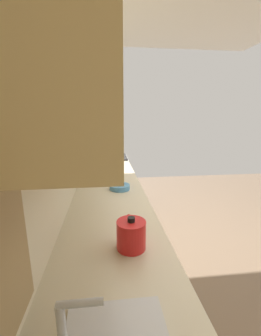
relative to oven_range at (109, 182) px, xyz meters
name	(u,v)px	position (x,y,z in m)	size (l,w,h in m)	color
ground_plane	(211,265)	(-1.65, -1.09, -0.47)	(6.91, 6.91, 0.00)	brown
wall_back	(65,141)	(-1.65, 0.39, 0.92)	(4.44, 0.12, 2.78)	beige
counter_run	(111,260)	(-2.05, 0.01, -0.01)	(3.52, 0.66, 0.91)	#D3BD75
upper_cabinets	(84,83)	(-2.05, 0.16, 1.34)	(2.20, 0.33, 0.69)	#D6B777
oven_range	(109,182)	(0.00, 0.00, 0.00)	(0.59, 0.67, 1.09)	#B7BABF
microwave	(106,157)	(-0.78, 0.03, 0.60)	(0.53, 0.36, 0.32)	white
bowl	(120,187)	(-1.60, -0.09, 0.46)	(0.19, 0.19, 0.05)	#4C8CBF
kettle	(131,234)	(-2.55, -0.09, 0.52)	(0.21, 0.16, 0.18)	red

